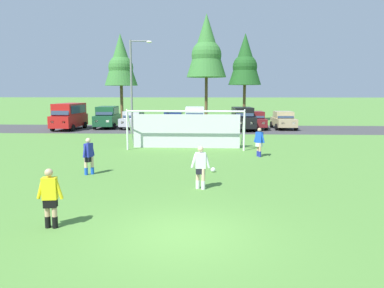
# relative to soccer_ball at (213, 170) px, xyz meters

# --- Properties ---
(ground_plane) EXTENTS (400.00, 400.00, 0.00)m
(ground_plane) POSITION_rel_soccer_ball_xyz_m (-0.87, 7.41, -0.11)
(ground_plane) COLOR #518438
(parking_lot_strip) EXTENTS (52.00, 8.40, 0.01)m
(parking_lot_strip) POSITION_rel_soccer_ball_xyz_m (-0.87, 19.50, -0.11)
(parking_lot_strip) COLOR #3D3D3F
(parking_lot_strip) RESTS_ON ground
(soccer_ball) EXTENTS (0.22, 0.22, 0.22)m
(soccer_ball) POSITION_rel_soccer_ball_xyz_m (0.00, 0.00, 0.00)
(soccer_ball) COLOR white
(soccer_ball) RESTS_ON ground
(soccer_goal) EXTENTS (7.44, 2.03, 2.57)m
(soccer_goal) POSITION_rel_soccer_ball_xyz_m (-1.66, 7.14, 1.18)
(soccer_goal) COLOR white
(soccer_goal) RESTS_ON ground
(referee) EXTENTS (0.74, 0.29, 1.64)m
(referee) POSITION_rel_soccer_ball_xyz_m (-4.46, -7.25, 0.71)
(referee) COLOR tan
(referee) RESTS_ON ground
(player_striker_near) EXTENTS (0.74, 0.28, 1.64)m
(player_striker_near) POSITION_rel_soccer_ball_xyz_m (-0.51, -2.98, 0.71)
(player_striker_near) COLOR beige
(player_striker_near) RESTS_ON ground
(player_midfield_center) EXTENTS (0.59, 0.57, 1.64)m
(player_midfield_center) POSITION_rel_soccer_ball_xyz_m (2.64, 4.24, 0.71)
(player_midfield_center) COLOR tan
(player_midfield_center) RESTS_ON ground
(player_defender_far) EXTENTS (0.39, 0.70, 1.64)m
(player_defender_far) POSITION_rel_soccer_ball_xyz_m (-5.51, -0.72, 0.71)
(player_defender_far) COLOR beige
(player_defender_far) RESTS_ON ground
(parked_car_slot_far_left) EXTENTS (2.37, 4.89, 2.52)m
(parked_car_slot_far_left) POSITION_rel_soccer_ball_xyz_m (-13.66, 18.67, 1.23)
(parked_car_slot_far_left) COLOR red
(parked_car_slot_far_left) RESTS_ON ground
(parked_car_slot_left) EXTENTS (2.31, 4.69, 2.16)m
(parked_car_slot_left) POSITION_rel_soccer_ball_xyz_m (-10.40, 20.38, 1.00)
(parked_car_slot_left) COLOR #194C2D
(parked_car_slot_left) RESTS_ON ground
(parked_car_slot_center_left) EXTENTS (2.27, 4.32, 1.72)m
(parked_car_slot_center_left) POSITION_rel_soccer_ball_xyz_m (-7.70, 20.08, 0.77)
(parked_car_slot_center_left) COLOR #B2B2BC
(parked_car_slot_center_left) RESTS_ON ground
(parked_car_slot_center) EXTENTS (2.12, 4.24, 1.72)m
(parked_car_slot_center) POSITION_rel_soccer_ball_xyz_m (-3.66, 19.85, 0.77)
(parked_car_slot_center) COLOR navy
(parked_car_slot_center) RESTS_ON ground
(parked_car_slot_center_right) EXTENTS (2.25, 4.66, 2.16)m
(parked_car_slot_center_right) POSITION_rel_soccer_ball_xyz_m (-1.56, 19.35, 1.00)
(parked_car_slot_center_right) COLOR silver
(parked_car_slot_center_right) RESTS_ON ground
(parked_car_slot_right) EXTENTS (2.34, 4.70, 2.16)m
(parked_car_slot_right) POSITION_rel_soccer_ball_xyz_m (3.01, 18.92, 1.00)
(parked_car_slot_right) COLOR black
(parked_car_slot_right) RESTS_ON ground
(parked_car_slot_far_right) EXTENTS (2.13, 4.25, 1.72)m
(parked_car_slot_far_right) POSITION_rel_soccer_ball_xyz_m (4.30, 20.03, 0.77)
(parked_car_slot_far_right) COLOR maroon
(parked_car_slot_far_right) RESTS_ON ground
(parked_car_slot_end) EXTENTS (2.12, 4.24, 1.72)m
(parked_car_slot_end) POSITION_rel_soccer_ball_xyz_m (7.10, 20.09, 0.77)
(parked_car_slot_end) COLOR tan
(parked_car_slot_end) RESTS_ON ground
(tree_left_edge) EXTENTS (3.92, 3.92, 10.45)m
(tree_left_edge) POSITION_rel_soccer_ball_xyz_m (-10.74, 28.26, 7.07)
(tree_left_edge) COLOR brown
(tree_left_edge) RESTS_ON ground
(tree_mid_left) EXTENTS (4.84, 4.84, 12.90)m
(tree_mid_left) POSITION_rel_soccer_ball_xyz_m (-0.53, 29.55, 8.77)
(tree_mid_left) COLOR brown
(tree_mid_left) RESTS_ON ground
(tree_center_back) EXTENTS (4.01, 4.01, 10.69)m
(tree_center_back) POSITION_rel_soccer_ball_xyz_m (4.20, 30.19, 7.24)
(tree_center_back) COLOR brown
(tree_center_back) RESTS_ON ground
(street_lamp) EXTENTS (2.00, 0.32, 7.97)m
(street_lamp) POSITION_rel_soccer_ball_xyz_m (-6.69, 15.35, 4.01)
(street_lamp) COLOR slate
(street_lamp) RESTS_ON ground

